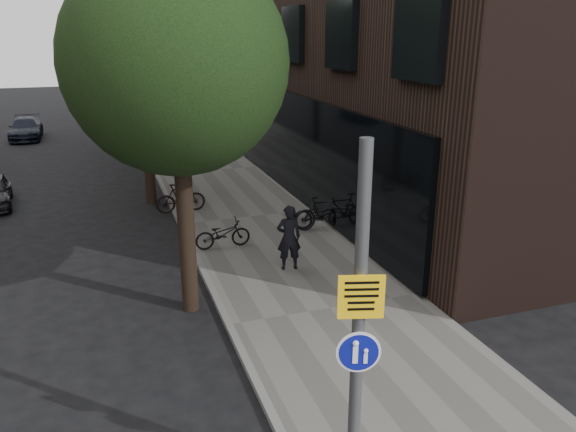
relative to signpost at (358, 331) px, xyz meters
name	(u,v)px	position (x,y,z in m)	size (l,w,h in m)	color
ground	(394,407)	(1.46, 1.47, -2.49)	(120.00, 120.00, 0.00)	black
sidewalk	(250,218)	(1.71, 11.47, -2.43)	(4.50, 60.00, 0.12)	slate
curb_edge	(181,225)	(-0.54, 11.47, -2.43)	(0.15, 60.00, 0.13)	slate
street_tree_near	(179,72)	(-1.06, 6.11, 2.61)	(4.40, 4.40, 7.50)	black
street_tree_mid	(142,54)	(-1.06, 14.61, 2.62)	(5.00, 5.00, 7.80)	black
street_tree_far	(125,47)	(-1.06, 23.61, 2.62)	(5.00, 5.00, 7.80)	black
signpost	(358,331)	(0.00, 0.00, 0.00)	(0.53, 0.18, 4.70)	#595B5E
pedestrian	(289,238)	(1.55, 7.10, -1.53)	(0.61, 0.40, 1.68)	black
parked_bike_facade_near	(322,215)	(3.46, 9.59, -1.91)	(0.61, 1.76, 0.92)	black
parked_bike_facade_far	(322,212)	(3.46, 9.62, -1.85)	(0.49, 1.74, 1.04)	black
parked_bike_curb_near	(223,234)	(0.28, 9.07, -1.97)	(0.54, 1.55, 0.81)	black
parked_bike_curb_far	(181,198)	(-0.34, 12.66, -1.89)	(0.46, 1.62, 0.98)	black
parked_car_far	(26,129)	(-6.55, 29.34, -1.91)	(1.63, 4.02, 1.17)	black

